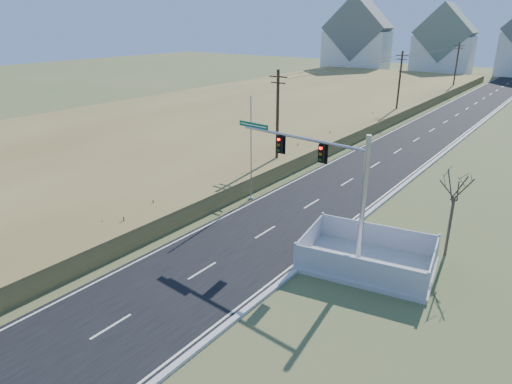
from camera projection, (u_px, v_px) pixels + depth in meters
name	position (u px, v px, depth m)	size (l,w,h in m)	color
ground	(226.00, 257.00, 26.44)	(260.00, 260.00, 0.00)	#4D5E2D
road	(453.00, 117.00, 64.13)	(8.00, 180.00, 0.06)	black
curb	(485.00, 120.00, 61.81)	(0.30, 180.00, 0.18)	#B2AFA8
reed_marsh	(273.00, 105.00, 69.64)	(38.00, 110.00, 1.30)	olive
utility_pole_near	(277.00, 120.00, 39.68)	(1.80, 0.26, 9.00)	#422D1E
utility_pole_mid	(399.00, 84.00, 62.30)	(1.80, 0.26, 9.00)	#422D1E
utility_pole_far	(456.00, 67.00, 84.92)	(1.80, 0.26, 9.00)	#422D1E
condo_nw	(357.00, 41.00, 120.12)	(17.69, 13.38, 19.05)	silver
condo_nnw	(444.00, 45.00, 115.37)	(14.93, 11.17, 17.03)	silver
traffic_signal_mast	(334.00, 181.00, 25.29)	(9.31, 1.15, 7.43)	#9EA0A5
fence_enclosure	(367.00, 261.00, 25.37)	(7.81, 5.96, 1.63)	#B7B5AD
open_sign	(352.00, 276.00, 23.96)	(0.46, 0.17, 0.58)	white
flagpole	(251.00, 160.00, 33.90)	(0.35, 0.35, 7.89)	#B7B5AD
bare_tree	(456.00, 185.00, 25.13)	(2.05, 2.05, 5.43)	#4C3F33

